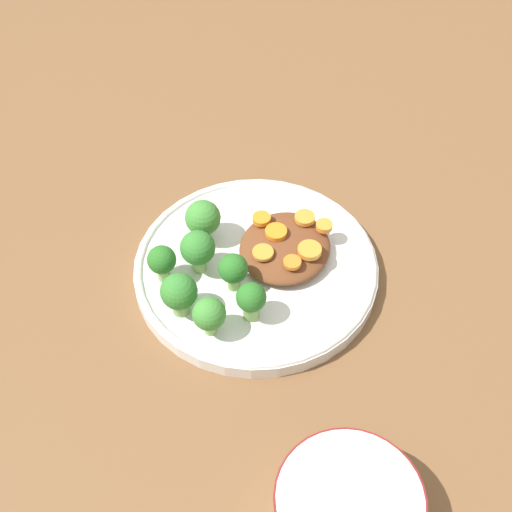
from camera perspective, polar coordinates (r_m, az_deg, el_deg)
The scene contains 18 objects.
ground_plane at distance 0.84m, azimuth 0.00°, elevation -1.44°, with size 4.00×4.00×0.00m, color brown.
plate at distance 0.83m, azimuth 0.00°, elevation -0.93°, with size 0.28×0.28×0.02m.
dip_bowl at distance 0.68m, azimuth 7.36°, elevation -19.30°, with size 0.13×0.13×0.05m.
stew_mound at distance 0.83m, azimuth 2.32°, elevation 0.68°, with size 0.11×0.10×0.02m, color brown.
broccoli_floret_0 at distance 0.80m, azimuth -4.68°, elevation 0.55°, with size 0.04×0.04×0.06m.
broccoli_floret_1 at distance 0.76m, azimuth -0.39°, elevation -3.50°, with size 0.03×0.03×0.05m.
broccoli_floret_2 at distance 0.76m, azimuth -6.17°, elevation -2.95°, with size 0.04×0.04×0.05m.
broccoli_floret_3 at distance 0.83m, azimuth -4.27°, elevation 2.99°, with size 0.04×0.04×0.06m.
broccoli_floret_4 at distance 0.75m, azimuth -3.77°, elevation -4.71°, with size 0.04×0.04×0.05m.
broccoli_floret_5 at distance 0.80m, azimuth -7.54°, elevation -0.42°, with size 0.03×0.03×0.05m.
broccoli_floret_6 at distance 0.78m, azimuth -1.83°, elevation -1.11°, with size 0.03×0.03×0.05m.
carrot_slice_0 at distance 0.81m, azimuth 4.31°, elevation 0.46°, with size 0.03×0.03×0.01m, color orange.
carrot_slice_1 at distance 0.83m, azimuth 5.48°, elevation 2.42°, with size 0.02×0.02×0.01m, color orange.
carrot_slice_2 at distance 0.79m, azimuth 2.88°, elevation -0.58°, with size 0.02×0.02×0.01m, color orange.
carrot_slice_3 at distance 0.80m, azimuth 0.64°, elevation 0.42°, with size 0.02×0.02×0.00m, color orange.
carrot_slice_4 at distance 0.84m, azimuth 0.45°, elevation 3.00°, with size 0.02×0.02×0.01m, color orange.
carrot_slice_5 at distance 0.82m, azimuth 1.61°, elevation 1.92°, with size 0.03×0.03×0.01m, color orange.
carrot_slice_6 at distance 0.84m, azimuth 3.92°, elevation 3.07°, with size 0.02×0.02×0.01m, color orange.
Camera 1 is at (-0.48, -0.22, 0.65)m, focal length 50.00 mm.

